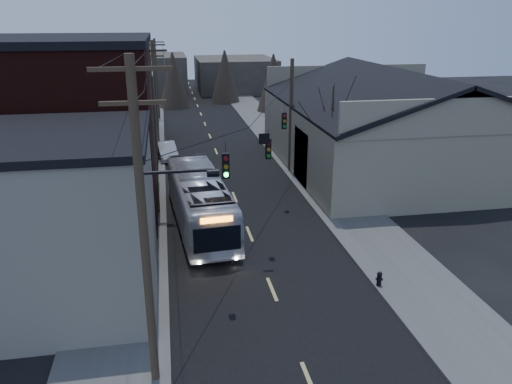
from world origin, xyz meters
TOP-DOWN VIEW (x-y plane):
  - road_surface at (0.00, 30.00)m, footprint 9.00×110.00m
  - sidewalk_left at (-6.50, 30.00)m, footprint 4.00×110.00m
  - sidewalk_right at (6.50, 30.00)m, footprint 4.00×110.00m
  - building_clapboard at (-9.00, 9.00)m, footprint 8.00×8.00m
  - building_brick at (-10.00, 20.00)m, footprint 10.00×12.00m
  - building_left_far at (-9.50, 36.00)m, footprint 9.00×14.00m
  - warehouse at (13.00, 25.00)m, footprint 16.16×20.60m
  - building_far_left at (-6.00, 65.00)m, footprint 10.00×12.00m
  - building_far_right at (7.00, 70.00)m, footprint 12.00×14.00m
  - bare_tree at (6.50, 20.00)m, footprint 0.40×0.40m
  - utility_lines at (-3.11, 24.14)m, footprint 11.24×45.28m
  - bus at (-2.57, 15.69)m, footprint 3.44×11.27m
  - parked_car at (-4.30, 30.44)m, footprint 1.93×4.29m
  - fire_hydrant at (4.70, 7.31)m, footprint 0.33×0.23m

SIDE VIEW (x-z plane):
  - road_surface at x=0.00m, z-range 0.00..0.02m
  - sidewalk_left at x=-6.50m, z-range 0.00..0.12m
  - sidewalk_right at x=6.50m, z-range 0.00..0.12m
  - fire_hydrant at x=4.70m, z-range 0.14..0.82m
  - parked_car at x=-4.30m, z-range 0.00..1.37m
  - bus at x=-2.57m, z-range 0.00..3.09m
  - building_far_right at x=7.00m, z-range 0.00..5.00m
  - warehouse at x=13.00m, z-range -1.17..6.56m
  - building_far_left at x=-6.00m, z-range 0.00..6.00m
  - building_clapboard at x=-9.00m, z-range 0.00..7.00m
  - building_left_far at x=-9.50m, z-range 0.00..7.00m
  - bare_tree at x=6.50m, z-range 0.00..7.20m
  - utility_lines at x=-3.11m, z-range -0.30..10.20m
  - building_brick at x=-10.00m, z-range 0.00..10.00m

